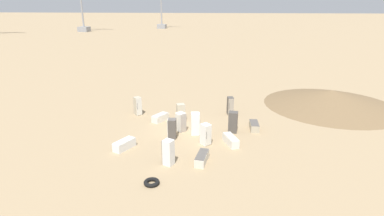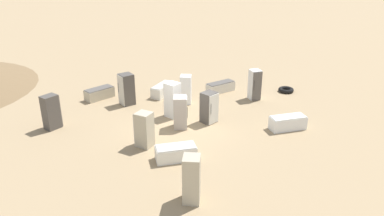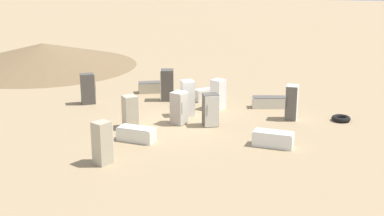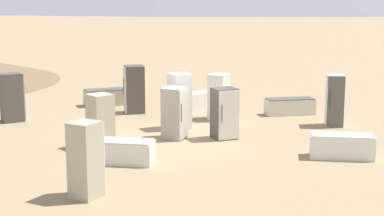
% 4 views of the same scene
% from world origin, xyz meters
% --- Properties ---
extents(ground_plane, '(1000.00, 1000.00, 0.00)m').
position_xyz_m(ground_plane, '(0.00, 0.00, 0.00)').
color(ground_plane, '#9E8460').
extents(dirt_mound, '(13.76, 13.76, 1.70)m').
position_xyz_m(dirt_mound, '(14.46, 9.18, 0.85)').
color(dirt_mound, brown).
rests_on(dirt_mound, ground_plane).
extents(discarded_fridge_0, '(1.37, 1.90, 0.68)m').
position_xyz_m(discarded_fridge_0, '(-3.61, -3.91, 0.34)').
color(discarded_fridge_0, white).
rests_on(discarded_fridge_0, ground_plane).
extents(discarded_fridge_1, '(0.78, 0.79, 1.79)m').
position_xyz_m(discarded_fridge_1, '(4.29, 0.43, 0.89)').
color(discarded_fridge_1, '#4C4742').
rests_on(discarded_fridge_1, ground_plane).
extents(discarded_fridge_2, '(0.82, 1.74, 0.65)m').
position_xyz_m(discarded_fridge_2, '(6.10, 1.23, 0.32)').
color(discarded_fridge_2, '#B2A88E').
rests_on(discarded_fridge_2, ground_plane).
extents(discarded_fridge_3, '(0.95, 0.95, 1.63)m').
position_xyz_m(discarded_fridge_3, '(-0.07, 0.00, 0.81)').
color(discarded_fridge_3, '#A89E93').
rests_on(discarded_fridge_3, ground_plane).
extents(discarded_fridge_4, '(0.89, 0.89, 1.78)m').
position_xyz_m(discarded_fridge_4, '(-4.95, 3.40, 0.89)').
color(discarded_fridge_4, '#B2A88E').
rests_on(discarded_fridge_4, ground_plane).
extents(discarded_fridge_5, '(1.35, 1.92, 0.67)m').
position_xyz_m(discarded_fridge_5, '(4.18, -1.99, 0.33)').
color(discarded_fridge_5, silver).
rests_on(discarded_fridge_5, ground_plane).
extents(discarded_fridge_6, '(1.42, 1.85, 0.64)m').
position_xyz_m(discarded_fridge_6, '(-2.38, 2.10, 0.32)').
color(discarded_fridge_6, silver).
rests_on(discarded_fridge_6, ground_plane).
extents(discarded_fridge_7, '(0.75, 0.78, 1.61)m').
position_xyz_m(discarded_fridge_7, '(-0.51, -1.50, 0.80)').
color(discarded_fridge_7, '#4C4742').
rests_on(discarded_fridge_7, ground_plane).
extents(discarded_fridge_8, '(0.88, 0.83, 1.61)m').
position_xyz_m(discarded_fridge_8, '(-0.52, 2.42, 0.81)').
color(discarded_fridge_8, '#B2A88E').
rests_on(discarded_fridge_8, ground_plane).
extents(discarded_fridge_9, '(0.80, 0.72, 1.87)m').
position_xyz_m(discarded_fridge_9, '(1.25, -0.51, 0.94)').
color(discarded_fridge_9, white).
rests_on(discarded_fridge_9, ground_plane).
extents(discarded_fridge_10, '(0.83, 1.89, 0.61)m').
position_xyz_m(discarded_fridge_10, '(2.32, -5.08, 0.30)').
color(discarded_fridge_10, beige).
rests_on(discarded_fridge_10, ground_plane).
extents(discarded_fridge_11, '(0.83, 0.78, 1.78)m').
position_xyz_m(discarded_fridge_11, '(0.14, -5.73, 0.89)').
color(discarded_fridge_11, white).
rests_on(discarded_fridge_11, ground_plane).
extents(discarded_fridge_12, '(0.70, 0.87, 1.72)m').
position_xyz_m(discarded_fridge_12, '(3.95, 4.86, 0.86)').
color(discarded_fridge_12, '#4C4742').
rests_on(discarded_fridge_12, ground_plane).
extents(discarded_fridge_13, '(0.91, 0.91, 1.65)m').
position_xyz_m(discarded_fridge_13, '(2.28, -2.26, 0.82)').
color(discarded_fridge_13, white).
rests_on(discarded_fridge_13, ground_plane).
extents(scrap_tire, '(0.95, 0.95, 0.24)m').
position_xyz_m(scrap_tire, '(-0.34, -8.19, 0.12)').
color(scrap_tire, black).
rests_on(scrap_tire, ground_plane).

